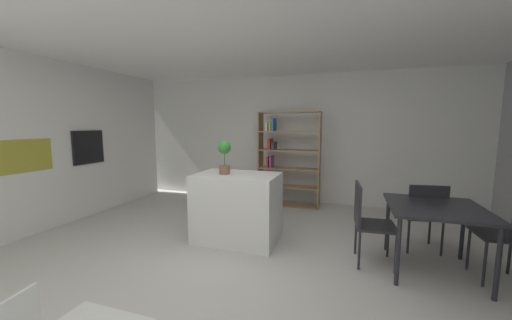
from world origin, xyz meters
The scene contains 12 objects.
ground_plane centered at (0.00, 0.00, 0.00)m, with size 10.29×10.29×0.00m, color beige.
ceiling_slab centered at (0.00, 0.00, 2.64)m, with size 7.47×6.16×0.06m.
back_partition centered at (0.00, 3.05, 1.31)m, with size 7.47×0.06×2.61m, color silver.
tall_cabinet_run_left centered at (-3.37, 0.00, 1.31)m, with size 0.60×5.56×2.61m, color silver.
cabinet_niche_splashback centered at (-3.07, -0.23, 1.17)m, with size 0.01×1.06×0.47m.
built_in_oven centered at (-3.05, 0.94, 1.22)m, with size 0.06×0.59×0.58m.
kitchen_island centered at (-0.17, 0.71, 0.47)m, with size 1.12×0.73×0.94m, color silver.
potted_plant_on_island centered at (-0.32, 0.65, 1.20)m, with size 0.18×0.18×0.45m.
open_bookshelf centered at (0.06, 2.64, 0.94)m, with size 1.20×0.33×1.86m.
dining_table centered at (2.18, 0.58, 0.66)m, with size 0.94×0.97×0.73m.
dining_chair_far centered at (2.20, 1.10, 0.52)m, with size 0.50×0.48×0.88m.
dining_chair_island_side centered at (1.49, 0.58, 0.55)m, with size 0.47×0.49×0.93m.
Camera 1 is at (1.27, -2.82, 1.59)m, focal length 19.87 mm.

